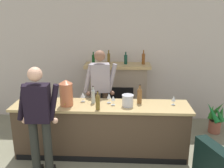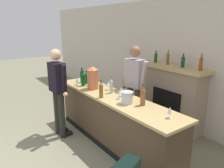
{
  "view_description": "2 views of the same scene",
  "coord_description": "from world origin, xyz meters",
  "px_view_note": "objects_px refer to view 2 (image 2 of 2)",
  "views": [
    {
      "loc": [
        0.42,
        -1.99,
        2.51
      ],
      "look_at": [
        0.19,
        2.53,
        1.18
      ],
      "focal_mm": 40.0,
      "sensor_mm": 36.0,
      "label": 1
    },
    {
      "loc": [
        3.06,
        -0.18,
        2.21
      ],
      "look_at": [
        -0.19,
        2.17,
        1.1
      ],
      "focal_mm": 35.0,
      "sensor_mm": 36.0,
      "label": 2
    }
  ],
  "objects_px": {
    "person_customer": "(58,90)",
    "wine_glass_by_dispenser": "(170,111)",
    "copper_dispenser": "(93,78)",
    "wine_glass_front_right": "(120,92)",
    "wine_glass_near_bucket": "(121,90)",
    "wine_glass_front_left": "(77,80)",
    "wine_bottle_riesling_slim": "(111,86)",
    "wine_bottle_chardonnay_pale": "(83,79)",
    "person_bartender": "(134,87)",
    "ice_bucket_steel": "(127,98)",
    "wine_bottle_merlot_tall": "(87,78)",
    "wine_bottle_burgundy_dark": "(143,96)",
    "wine_bottle_cabernet_heavy": "(101,90)",
    "wine_bottle_rose_blush": "(82,76)",
    "wine_glass_mid_counter": "(108,84)",
    "fireplace_stone": "(173,97)"
  },
  "relations": [
    {
      "from": "wine_glass_near_bucket",
      "to": "wine_bottle_merlot_tall",
      "type": "bearing_deg",
      "value": -176.44
    },
    {
      "from": "person_bartender",
      "to": "wine_bottle_chardonnay_pale",
      "type": "xyz_separation_m",
      "value": [
        -0.82,
        -0.69,
        0.09
      ]
    },
    {
      "from": "wine_bottle_burgundy_dark",
      "to": "wine_glass_front_right",
      "type": "xyz_separation_m",
      "value": [
        -0.46,
        -0.11,
        -0.04
      ]
    },
    {
      "from": "wine_bottle_burgundy_dark",
      "to": "wine_glass_front_left",
      "type": "relative_size",
      "value": 2.1
    },
    {
      "from": "wine_bottle_burgundy_dark",
      "to": "wine_glass_by_dispenser",
      "type": "relative_size",
      "value": 2.06
    },
    {
      "from": "person_customer",
      "to": "wine_glass_near_bucket",
      "type": "relative_size",
      "value": 9.88
    },
    {
      "from": "ice_bucket_steel",
      "to": "wine_glass_front_right",
      "type": "distance_m",
      "value": 0.25
    },
    {
      "from": "person_bartender",
      "to": "wine_bottle_burgundy_dark",
      "type": "relative_size",
      "value": 5.31
    },
    {
      "from": "wine_bottle_burgundy_dark",
      "to": "wine_glass_front_left",
      "type": "bearing_deg",
      "value": -169.66
    },
    {
      "from": "person_customer",
      "to": "wine_bottle_chardonnay_pale",
      "type": "bearing_deg",
      "value": 92.29
    },
    {
      "from": "wine_glass_front_left",
      "to": "wine_glass_by_dispenser",
      "type": "bearing_deg",
      "value": 6.53
    },
    {
      "from": "person_customer",
      "to": "wine_glass_near_bucket",
      "type": "xyz_separation_m",
      "value": [
        0.99,
        0.78,
        0.1
      ]
    },
    {
      "from": "wine_bottle_riesling_slim",
      "to": "wine_bottle_chardonnay_pale",
      "type": "distance_m",
      "value": 0.76
    },
    {
      "from": "person_bartender",
      "to": "wine_glass_front_left",
      "type": "relative_size",
      "value": 11.19
    },
    {
      "from": "wine_bottle_riesling_slim",
      "to": "wine_glass_near_bucket",
      "type": "relative_size",
      "value": 1.75
    },
    {
      "from": "wine_bottle_chardonnay_pale",
      "to": "wine_glass_front_right",
      "type": "bearing_deg",
      "value": 5.95
    },
    {
      "from": "wine_bottle_cabernet_heavy",
      "to": "wine_glass_near_bucket",
      "type": "bearing_deg",
      "value": 63.3
    },
    {
      "from": "wine_bottle_cabernet_heavy",
      "to": "wine_bottle_burgundy_dark",
      "type": "bearing_deg",
      "value": 25.78
    },
    {
      "from": "fireplace_stone",
      "to": "wine_bottle_rose_blush",
      "type": "xyz_separation_m",
      "value": [
        -1.39,
        -1.42,
        0.4
      ]
    },
    {
      "from": "wine_bottle_riesling_slim",
      "to": "wine_glass_front_right",
      "type": "xyz_separation_m",
      "value": [
        0.36,
        -0.08,
        -0.02
      ]
    },
    {
      "from": "wine_glass_near_bucket",
      "to": "wine_glass_by_dispenser",
      "type": "distance_m",
      "value": 1.12
    },
    {
      "from": "wine_bottle_chardonnay_pale",
      "to": "wine_bottle_burgundy_dark",
      "type": "bearing_deg",
      "value": 8.29
    },
    {
      "from": "fireplace_stone",
      "to": "ice_bucket_steel",
      "type": "bearing_deg",
      "value": -81.49
    },
    {
      "from": "wine_glass_near_bucket",
      "to": "wine_glass_front_right",
      "type": "relative_size",
      "value": 1.08
    },
    {
      "from": "wine_bottle_burgundy_dark",
      "to": "person_customer",
      "type": "bearing_deg",
      "value": -152.59
    },
    {
      "from": "wine_glass_mid_counter",
      "to": "wine_glass_front_left",
      "type": "bearing_deg",
      "value": -153.43
    },
    {
      "from": "person_bartender",
      "to": "wine_bottle_cabernet_heavy",
      "type": "distance_m",
      "value": 0.81
    },
    {
      "from": "person_bartender",
      "to": "wine_glass_mid_counter",
      "type": "xyz_separation_m",
      "value": [
        -0.27,
        -0.44,
        0.07
      ]
    },
    {
      "from": "wine_bottle_merlot_tall",
      "to": "wine_bottle_burgundy_dark",
      "type": "bearing_deg",
      "value": 2.84
    },
    {
      "from": "person_bartender",
      "to": "wine_bottle_burgundy_dark",
      "type": "distance_m",
      "value": 0.88
    },
    {
      "from": "ice_bucket_steel",
      "to": "wine_bottle_cabernet_heavy",
      "type": "height_order",
      "value": "wine_bottle_cabernet_heavy"
    },
    {
      "from": "person_customer",
      "to": "wine_bottle_rose_blush",
      "type": "xyz_separation_m",
      "value": [
        -0.29,
        0.68,
        0.12
      ]
    },
    {
      "from": "wine_glass_mid_counter",
      "to": "wine_glass_by_dispenser",
      "type": "relative_size",
      "value": 1.03
    },
    {
      "from": "wine_bottle_rose_blush",
      "to": "wine_glass_front_left",
      "type": "height_order",
      "value": "wine_bottle_rose_blush"
    },
    {
      "from": "wine_bottle_rose_blush",
      "to": "wine_bottle_cabernet_heavy",
      "type": "relative_size",
      "value": 1.01
    },
    {
      "from": "copper_dispenser",
      "to": "ice_bucket_steel",
      "type": "xyz_separation_m",
      "value": [
        1.05,
        0.02,
        -0.13
      ]
    },
    {
      "from": "wine_glass_near_bucket",
      "to": "wine_glass_mid_counter",
      "type": "relative_size",
      "value": 1.04
    },
    {
      "from": "wine_bottle_riesling_slim",
      "to": "wine_bottle_merlot_tall",
      "type": "bearing_deg",
      "value": -176.87
    },
    {
      "from": "person_customer",
      "to": "wine_glass_near_bucket",
      "type": "distance_m",
      "value": 1.27
    },
    {
      "from": "person_bartender",
      "to": "copper_dispenser",
      "type": "relative_size",
      "value": 3.97
    },
    {
      "from": "wine_glass_front_right",
      "to": "wine_bottle_burgundy_dark",
      "type": "bearing_deg",
      "value": 13.8
    },
    {
      "from": "wine_bottle_riesling_slim",
      "to": "wine_glass_front_left",
      "type": "relative_size",
      "value": 1.93
    },
    {
      "from": "copper_dispenser",
      "to": "wine_glass_front_right",
      "type": "distance_m",
      "value": 0.81
    },
    {
      "from": "wine_bottle_chardonnay_pale",
      "to": "person_bartender",
      "type": "bearing_deg",
      "value": 40.35
    },
    {
      "from": "wine_bottle_merlot_tall",
      "to": "wine_bottle_chardonnay_pale",
      "type": "distance_m",
      "value": 0.18
    },
    {
      "from": "copper_dispenser",
      "to": "wine_bottle_burgundy_dark",
      "type": "xyz_separation_m",
      "value": [
        1.25,
        0.17,
        -0.08
      ]
    },
    {
      "from": "person_customer",
      "to": "wine_glass_by_dispenser",
      "type": "height_order",
      "value": "person_customer"
    },
    {
      "from": "person_customer",
      "to": "wine_bottle_cabernet_heavy",
      "type": "relative_size",
      "value": 5.44
    },
    {
      "from": "person_customer",
      "to": "person_bartender",
      "type": "distance_m",
      "value": 1.49
    },
    {
      "from": "copper_dispenser",
      "to": "ice_bucket_steel",
      "type": "distance_m",
      "value": 1.05
    }
  ]
}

